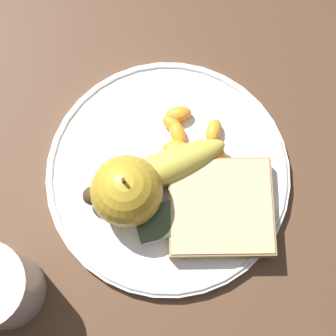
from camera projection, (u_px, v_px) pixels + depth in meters
The scene contains 17 objects.
ground_plane at pixel (168, 176), 0.64m from camera, with size 3.00×3.00×0.00m, color brown.
plate at pixel (168, 174), 0.63m from camera, with size 0.27×0.27×0.01m.
apple at pixel (127, 191), 0.58m from camera, with size 0.08×0.08×0.09m.
banana at pixel (154, 170), 0.61m from camera, with size 0.17×0.06×0.04m.
bread_slice at pixel (221, 208), 0.61m from camera, with size 0.14×0.13×0.02m.
fork at pixel (155, 175), 0.62m from camera, with size 0.06×0.19×0.00m.
jam_packet at pixel (158, 223), 0.60m from camera, with size 0.05×0.04×0.02m.
orange_segment_0 at pixel (203, 148), 0.63m from camera, with size 0.04×0.03×0.02m.
orange_segment_1 at pixel (215, 151), 0.63m from camera, with size 0.03×0.04×0.02m.
orange_segment_2 at pixel (214, 131), 0.63m from camera, with size 0.03×0.03×0.02m.
orange_segment_3 at pixel (197, 172), 0.62m from camera, with size 0.02×0.04×0.02m.
orange_segment_4 at pixel (178, 114), 0.64m from camera, with size 0.03×0.02×0.02m.
orange_segment_5 at pixel (177, 132), 0.63m from camera, with size 0.02×0.03×0.02m.
orange_segment_6 at pixel (188, 157), 0.62m from camera, with size 0.04×0.04×0.02m.
orange_segment_7 at pixel (172, 124), 0.64m from camera, with size 0.03×0.03×0.01m.
orange_segment_8 at pixel (186, 172), 0.62m from camera, with size 0.03×0.02×0.01m.
orange_segment_9 at pixel (176, 148), 0.63m from camera, with size 0.03×0.02×0.02m.
Camera 1 is at (0.05, 0.16, 0.62)m, focal length 60.00 mm.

